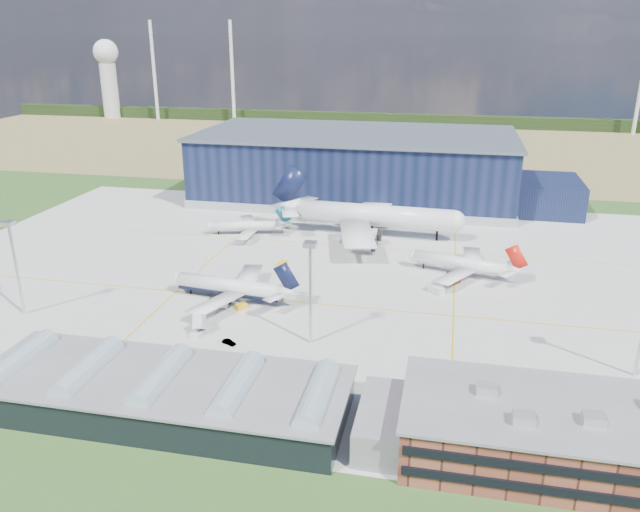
{
  "coord_description": "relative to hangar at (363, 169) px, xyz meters",
  "views": [
    {
      "loc": [
        37.0,
        -146.99,
        63.68
      ],
      "look_at": [
        3.96,
        7.87,
        6.0
      ],
      "focal_mm": 35.0,
      "sensor_mm": 36.0,
      "label": 1
    }
  ],
  "objects": [
    {
      "name": "airstair",
      "position": [
        -18.16,
        -125.09,
        -10.02
      ],
      "size": [
        2.95,
        5.29,
        3.2
      ],
      "primitive_type": "cube",
      "rotation": [
        0.0,
        0.0,
        0.2
      ],
      "color": "silver",
      "rests_on": "ground"
    },
    {
      "name": "gse_tug_a",
      "position": [
        -11.1,
        -81.16,
        -10.95
      ],
      "size": [
        2.71,
        3.6,
        1.34
      ],
      "primitive_type": "cube",
      "rotation": [
        0.0,
        0.0,
        -0.25
      ],
      "color": "yellow",
      "rests_on": "ground"
    },
    {
      "name": "car_b",
      "position": [
        -9.85,
        -129.26,
        -11.08
      ],
      "size": [
        3.41,
        2.32,
        1.06
      ],
      "primitive_type": "imported",
      "rotation": [
        0.0,
        0.0,
        1.16
      ],
      "color": "#99999E",
      "rests_on": "ground"
    },
    {
      "name": "farmland",
      "position": [
        -2.81,
        125.2,
        -11.62
      ],
      "size": [
        600.0,
        220.0,
        0.01
      ],
      "primitive_type": "cube",
      "color": "olive",
      "rests_on": "ground"
    },
    {
      "name": "glass_concourse",
      "position": [
        -9.26,
        -154.8,
        -7.93
      ],
      "size": [
        78.0,
        23.0,
        8.6
      ],
      "color": "black",
      "rests_on": "ground"
    },
    {
      "name": "ground",
      "position": [
        -2.81,
        -94.8,
        -11.62
      ],
      "size": [
        600.0,
        600.0,
        0.0
      ],
      "primitive_type": "plane",
      "color": "#284C1C",
      "rests_on": "ground"
    },
    {
      "name": "horizon_dressing",
      "position": [
        -194.11,
        199.58,
        22.58
      ],
      "size": [
        440.2,
        18.0,
        70.0
      ],
      "color": "silver",
      "rests_on": "ground"
    },
    {
      "name": "light_mast_center",
      "position": [
        7.19,
        -124.8,
        3.82
      ],
      "size": [
        2.6,
        2.6,
        23.0
      ],
      "color": "silver",
      "rests_on": "ground"
    },
    {
      "name": "gse_cart_b",
      "position": [
        -15.79,
        -36.92,
        -10.92
      ],
      "size": [
        3.44,
        2.49,
        1.4
      ],
      "primitive_type": "cube",
      "rotation": [
        0.0,
        0.0,
        1.46
      ],
      "color": "silver",
      "rests_on": "ground"
    },
    {
      "name": "airliner_regional",
      "position": [
        -30.66,
        -55.51,
        -6.98
      ],
      "size": [
        34.69,
        34.25,
        9.27
      ],
      "primitive_type": null,
      "rotation": [
        0.0,
        0.0,
        3.4
      ],
      "color": "silver",
      "rests_on": "ground"
    },
    {
      "name": "gse_van_a",
      "position": [
        -15.17,
        -106.17,
        -10.47
      ],
      "size": [
        5.72,
        4.36,
        2.29
      ],
      "primitive_type": "cube",
      "rotation": [
        0.0,
        0.0,
        1.12
      ],
      "color": "silver",
      "rests_on": "ground"
    },
    {
      "name": "apron",
      "position": [
        -2.81,
        -84.8,
        -11.59
      ],
      "size": [
        220.0,
        160.0,
        0.08
      ],
      "color": "#A2A39D",
      "rests_on": "ground"
    },
    {
      "name": "gse_cart_a",
      "position": [
        -0.03,
        -57.48,
        -10.94
      ],
      "size": [
        2.91,
        3.61,
        1.36
      ],
      "primitive_type": "cube",
      "rotation": [
        0.0,
        0.0,
        0.29
      ],
      "color": "silver",
      "rests_on": "ground"
    },
    {
      "name": "light_mast_west",
      "position": [
        -62.81,
        -124.8,
        3.82
      ],
      "size": [
        2.6,
        2.6,
        23.0
      ],
      "color": "silver",
      "rests_on": "ground"
    },
    {
      "name": "gse_tug_b",
      "position": [
        -13.13,
        -111.41,
        -11.01
      ],
      "size": [
        3.2,
        3.37,
        1.22
      ],
      "primitive_type": "cube",
      "rotation": [
        0.0,
        0.0,
        -0.66
      ],
      "color": "yellow",
      "rests_on": "ground"
    },
    {
      "name": "gse_tug_c",
      "position": [
        -22.6,
        -43.02,
        -10.94
      ],
      "size": [
        2.19,
        3.23,
        1.34
      ],
      "primitive_type": "cube",
      "rotation": [
        0.0,
        0.0,
        0.09
      ],
      "color": "yellow",
      "rests_on": "ground"
    },
    {
      "name": "airliner_widebody",
      "position": [
        10.84,
        -48.0,
        -0.97
      ],
      "size": [
        68.45,
        67.1,
        21.3
      ],
      "primitive_type": null,
      "rotation": [
        0.0,
        0.0,
        -0.05
      ],
      "color": "silver",
      "rests_on": "ground"
    },
    {
      "name": "car_a",
      "position": [
        48.3,
        -140.79,
        -11.07
      ],
      "size": [
        3.31,
        1.65,
        1.08
      ],
      "primitive_type": "imported",
      "rotation": [
        0.0,
        0.0,
        1.45
      ],
      "color": "#99999E",
      "rests_on": "ground"
    },
    {
      "name": "airliner_navy",
      "position": [
        -17.75,
        -106.8,
        -5.86
      ],
      "size": [
        39.3,
        38.63,
        11.51
      ],
      "primitive_type": null,
      "rotation": [
        0.0,
        0.0,
        3.02
      ],
      "color": "silver",
      "rests_on": "ground"
    },
    {
      "name": "hangar",
      "position": [
        0.0,
        0.0,
        0.0
      ],
      "size": [
        145.0,
        62.0,
        26.1
      ],
      "color": "black",
      "rests_on": "ground"
    },
    {
      "name": "airliner_red",
      "position": [
        38.51,
        -77.78,
        -6.2
      ],
      "size": [
        40.68,
        40.17,
        10.83
      ],
      "primitive_type": null,
      "rotation": [
        0.0,
        0.0,
        2.87
      ],
      "color": "silver",
      "rests_on": "ground"
    },
    {
      "name": "gse_van_c",
      "position": [
        51.01,
        -140.8,
        -10.36
      ],
      "size": [
        5.65,
        3.62,
        2.5
      ],
      "primitive_type": "cube",
      "rotation": [
        0.0,
        0.0,
        1.8
      ],
      "color": "silver",
      "rests_on": "ground"
    },
    {
      "name": "gse_van_b",
      "position": [
        32.65,
        -91.88,
        -10.59
      ],
      "size": [
        4.62,
        4.58,
        2.04
      ],
      "primitive_type": "cube",
      "rotation": [
        0.0,
        0.0,
        0.8
      ],
      "color": "silver",
      "rests_on": "ground"
    },
    {
      "name": "ops_building",
      "position": [
        52.2,
        -154.81,
        -6.82
      ],
      "size": [
        46.0,
        23.0,
        10.9
      ],
      "color": "brown",
      "rests_on": "ground"
    },
    {
      "name": "treeline",
      "position": [
        -2.81,
        205.2,
        -7.62
      ],
      "size": [
        600.0,
        8.0,
        8.0
      ],
      "primitive_type": "cube",
      "color": "black",
      "rests_on": "ground"
    }
  ]
}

